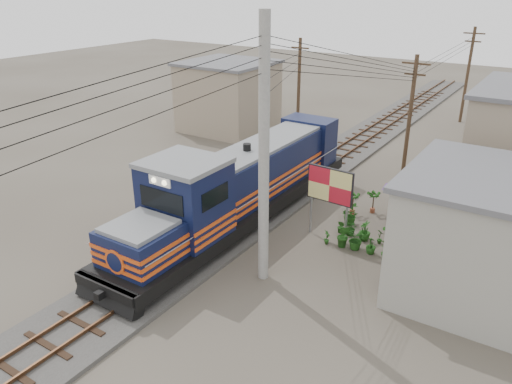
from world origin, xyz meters
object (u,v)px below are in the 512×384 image
Objects in this scene: locomotive at (240,188)px; billboard at (330,187)px; market_umbrella at (406,185)px; vendor at (405,235)px.

locomotive reaches higher than billboard.
vendor is (0.87, -2.49, -1.23)m from market_umbrella.
market_umbrella is 1.51× the size of vendor.
billboard is at bearing 11.19° from locomotive.
locomotive is 4.35m from billboard.
locomotive reaches higher than market_umbrella.
market_umbrella is 2.91m from vendor.
locomotive is at bearing -150.28° from market_umbrella.
locomotive is at bearing -165.09° from billboard.
billboard is (4.21, 0.83, 0.68)m from locomotive.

